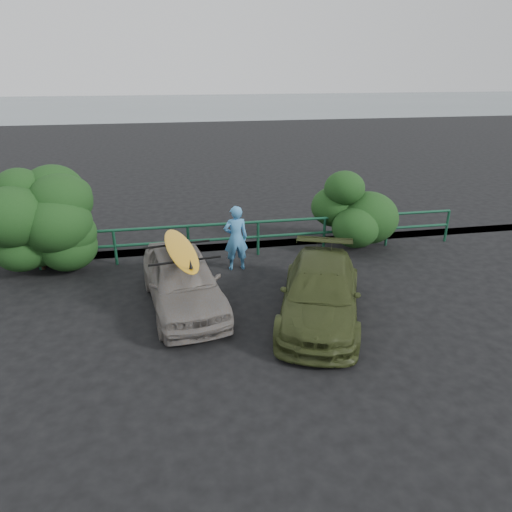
{
  "coord_description": "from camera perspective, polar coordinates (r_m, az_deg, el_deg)",
  "views": [
    {
      "loc": [
        -1.33,
        -7.15,
        5.11
      ],
      "look_at": [
        0.49,
        2.58,
        0.98
      ],
      "focal_mm": 32.0,
      "sensor_mm": 36.0,
      "label": 1
    }
  ],
  "objects": [
    {
      "name": "man",
      "position": [
        12.12,
        -2.54,
        2.25
      ],
      "size": [
        0.67,
        0.46,
        1.77
      ],
      "primitive_type": "imported",
      "rotation": [
        0.0,
        0.0,
        3.2
      ],
      "color": "#4189C4",
      "rests_on": "ground"
    },
    {
      "name": "shrub_right",
      "position": [
        14.7,
        15.47,
        6.04
      ],
      "size": [
        3.2,
        2.4,
        2.22
      ],
      "primitive_type": null,
      "color": "#1A3E17",
      "rests_on": "ground"
    },
    {
      "name": "ocean",
      "position": [
        67.36,
        -9.9,
        17.98
      ],
      "size": [
        200.0,
        200.0,
        0.0
      ],
      "primitive_type": "plane",
      "color": "slate",
      "rests_on": "ground"
    },
    {
      "name": "surfboard",
      "position": [
        10.12,
        -9.41,
        0.82
      ],
      "size": [
        0.97,
        2.85,
        0.08
      ],
      "primitive_type": "ellipsoid",
      "rotation": [
        0.0,
        0.0,
        0.14
      ],
      "color": "orange",
      "rests_on": "roof_rack"
    },
    {
      "name": "shrub_left",
      "position": [
        13.57,
        -24.97,
        4.09
      ],
      "size": [
        3.2,
        2.4,
        2.55
      ],
      "primitive_type": null,
      "color": "#1A3E17",
      "rests_on": "ground"
    },
    {
      "name": "roof_rack",
      "position": [
        10.14,
        -9.38,
        0.47
      ],
      "size": [
        1.67,
        1.28,
        0.05
      ],
      "primitive_type": null,
      "rotation": [
        0.0,
        0.0,
        0.14
      ],
      "color": "black",
      "rests_on": "sedan"
    },
    {
      "name": "sedan",
      "position": [
        10.41,
        -9.15,
        -2.99
      ],
      "size": [
        2.08,
        4.02,
        1.31
      ],
      "primitive_type": "imported",
      "rotation": [
        0.0,
        0.0,
        0.14
      ],
      "color": "slate",
      "rests_on": "ground"
    },
    {
      "name": "ground",
      "position": [
        8.89,
        -0.04,
        -12.44
      ],
      "size": [
        80.0,
        80.0,
        0.0
      ],
      "primitive_type": "plane",
      "color": "black"
    },
    {
      "name": "olive_vehicle",
      "position": [
        9.97,
        8.04,
        -4.55
      ],
      "size": [
        2.97,
        4.39,
        1.18
      ],
      "primitive_type": "imported",
      "rotation": [
        0.0,
        0.0,
        -0.36
      ],
      "color": "#333D1B",
      "rests_on": "ground"
    },
    {
      "name": "guardrail",
      "position": [
        13.06,
        -4.06,
        2.01
      ],
      "size": [
        14.0,
        0.08,
        1.04
      ],
      "primitive_type": null,
      "color": "#13432C",
      "rests_on": "ground"
    }
  ]
}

